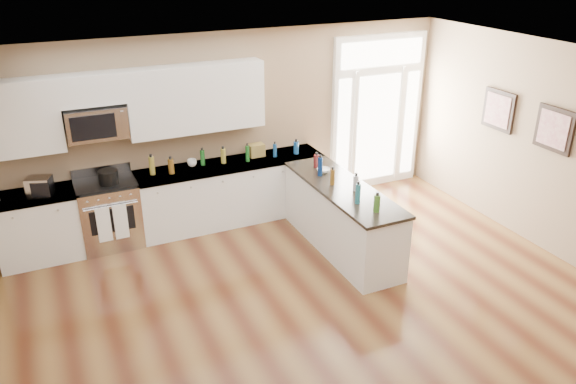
{
  "coord_description": "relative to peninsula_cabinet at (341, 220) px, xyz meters",
  "views": [
    {
      "loc": [
        -2.62,
        -3.72,
        3.95
      ],
      "look_at": [
        0.01,
        2.0,
        1.13
      ],
      "focal_mm": 35.0,
      "sensor_mm": 36.0,
      "label": 1
    }
  ],
  "objects": [
    {
      "name": "microwave",
      "position": [
        -2.88,
        1.56,
        1.33
      ],
      "size": [
        0.78,
        0.41,
        0.42
      ],
      "color": "silver",
      "rests_on": "room_shell"
    },
    {
      "name": "back_cabinet_left",
      "position": [
        -3.8,
        1.45,
        0.0
      ],
      "size": [
        1.1,
        0.66,
        0.94
      ],
      "color": "silver",
      "rests_on": "ground"
    },
    {
      "name": "entry_door",
      "position": [
        1.62,
        1.71,
        0.87
      ],
      "size": [
        1.7,
        0.1,
        2.6
      ],
      "color": "white",
      "rests_on": "ground"
    },
    {
      "name": "back_cabinet_right",
      "position": [
        -1.08,
        1.45,
        0.0
      ],
      "size": [
        2.85,
        0.66,
        0.94
      ],
      "color": "silver",
      "rests_on": "ground"
    },
    {
      "name": "bowl_peninsula",
      "position": [
        -0.0,
        0.54,
        0.53
      ],
      "size": [
        0.23,
        0.23,
        0.06
      ],
      "primitive_type": "imported",
      "rotation": [
        0.0,
        0.0,
        -0.24
      ],
      "color": "white",
      "rests_on": "peninsula_cabinet"
    },
    {
      "name": "peninsula_cabinet",
      "position": [
        0.0,
        0.0,
        0.0
      ],
      "size": [
        0.69,
        2.32,
        0.94
      ],
      "color": "silver",
      "rests_on": "ground"
    },
    {
      "name": "wall_art_near",
      "position": [
        2.54,
        -0.04,
        1.27
      ],
      "size": [
        0.05,
        0.58,
        0.58
      ],
      "color": "black",
      "rests_on": "room_shell"
    },
    {
      "name": "stockpot",
      "position": [
        -2.84,
        1.38,
        0.62
      ],
      "size": [
        0.31,
        0.31,
        0.2
      ],
      "primitive_type": "cylinder",
      "rotation": [
        0.0,
        0.0,
        0.2
      ],
      "color": "black",
      "rests_on": "kitchen_range"
    },
    {
      "name": "toaster_oven",
      "position": [
        -3.69,
        1.37,
        0.63
      ],
      "size": [
        0.36,
        0.32,
        0.25
      ],
      "primitive_type": "cube",
      "rotation": [
        0.0,
        0.0,
        -0.35
      ],
      "color": "silver",
      "rests_on": "back_cabinet_left"
    },
    {
      "name": "kitchen_range",
      "position": [
        -2.89,
        1.45,
        0.04
      ],
      "size": [
        0.8,
        0.71,
        1.08
      ],
      "color": "silver",
      "rests_on": "ground"
    },
    {
      "name": "counter_bottles",
      "position": [
        -0.69,
        0.75,
        0.62
      ],
      "size": [
        2.38,
        2.46,
        0.27
      ],
      "color": "#19591E",
      "rests_on": "back_cabinet_right"
    },
    {
      "name": "room_shell",
      "position": [
        -0.93,
        -2.24,
        1.27
      ],
      "size": [
        8.0,
        8.0,
        8.0
      ],
      "color": "#8B7458",
      "rests_on": "ground"
    },
    {
      "name": "wall_art_far",
      "position": [
        2.54,
        -1.04,
        1.27
      ],
      "size": [
        0.05,
        0.58,
        0.58
      ],
      "color": "black",
      "rests_on": "room_shell"
    },
    {
      "name": "cardboard_box",
      "position": [
        -0.62,
        1.56,
        0.6
      ],
      "size": [
        0.23,
        0.17,
        0.19
      ],
      "primitive_type": "cube",
      "rotation": [
        0.0,
        0.0,
        0.01
      ],
      "color": "olive",
      "rests_on": "back_cabinet_right"
    },
    {
      "name": "ground",
      "position": [
        -0.93,
        -2.24,
        -0.43
      ],
      "size": [
        8.0,
        8.0,
        0.0
      ],
      "primitive_type": "plane",
      "color": "#482414"
    },
    {
      "name": "upper_cabinet_right",
      "position": [
        -1.5,
        1.59,
        1.49
      ],
      "size": [
        1.94,
        0.33,
        0.95
      ],
      "primitive_type": "cube",
      "color": "silver",
      "rests_on": "room_shell"
    },
    {
      "name": "upper_cabinet_short",
      "position": [
        -2.88,
        1.59,
        1.77
      ],
      "size": [
        0.82,
        0.33,
        0.4
      ],
      "primitive_type": "cube",
      "color": "silver",
      "rests_on": "room_shell"
    },
    {
      "name": "upper_cabinet_left",
      "position": [
        -3.81,
        1.59,
        1.49
      ],
      "size": [
        1.04,
        0.33,
        0.95
      ],
      "primitive_type": "cube",
      "color": "silver",
      "rests_on": "room_shell"
    },
    {
      "name": "cup_counter",
      "position": [
        -1.64,
        1.55,
        0.56
      ],
      "size": [
        0.17,
        0.17,
        0.11
      ],
      "primitive_type": "imported",
      "rotation": [
        0.0,
        0.0,
        -0.31
      ],
      "color": "white",
      "rests_on": "back_cabinet_right"
    }
  ]
}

